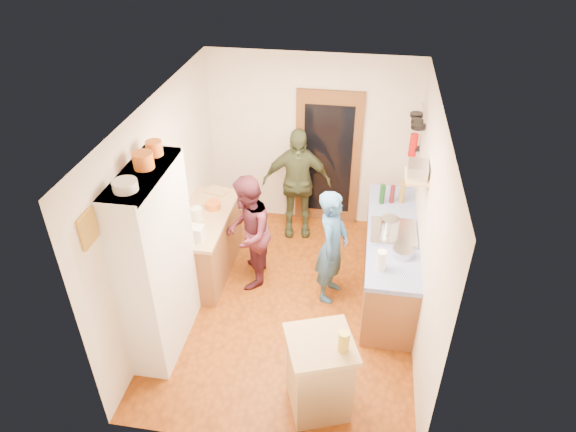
% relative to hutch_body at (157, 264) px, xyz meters
% --- Properties ---
extents(floor, '(3.00, 4.00, 0.02)m').
position_rel_hutch_body_xyz_m(floor, '(1.30, 0.80, -1.11)').
color(floor, '#90430D').
rests_on(floor, ground).
extents(ceiling, '(3.00, 4.00, 0.02)m').
position_rel_hutch_body_xyz_m(ceiling, '(1.30, 0.80, 1.51)').
color(ceiling, silver).
rests_on(ceiling, ground).
extents(wall_back, '(3.00, 0.02, 2.60)m').
position_rel_hutch_body_xyz_m(wall_back, '(1.30, 2.81, 0.20)').
color(wall_back, silver).
rests_on(wall_back, ground).
extents(wall_front, '(3.00, 0.02, 2.60)m').
position_rel_hutch_body_xyz_m(wall_front, '(1.30, -1.21, 0.20)').
color(wall_front, silver).
rests_on(wall_front, ground).
extents(wall_left, '(0.02, 4.00, 2.60)m').
position_rel_hutch_body_xyz_m(wall_left, '(-0.21, 0.80, 0.20)').
color(wall_left, silver).
rests_on(wall_left, ground).
extents(wall_right, '(0.02, 4.00, 2.60)m').
position_rel_hutch_body_xyz_m(wall_right, '(2.81, 0.80, 0.20)').
color(wall_right, silver).
rests_on(wall_right, ground).
extents(door_frame, '(0.95, 0.06, 2.10)m').
position_rel_hutch_body_xyz_m(door_frame, '(1.55, 2.77, -0.05)').
color(door_frame, brown).
rests_on(door_frame, ground).
extents(door_glass, '(0.70, 0.02, 1.70)m').
position_rel_hutch_body_xyz_m(door_glass, '(1.55, 2.74, -0.05)').
color(door_glass, black).
rests_on(door_glass, door_frame).
extents(hutch_body, '(0.40, 1.20, 2.20)m').
position_rel_hutch_body_xyz_m(hutch_body, '(0.00, 0.00, 0.00)').
color(hutch_body, white).
rests_on(hutch_body, ground).
extents(hutch_top_shelf, '(0.40, 1.14, 0.04)m').
position_rel_hutch_body_xyz_m(hutch_top_shelf, '(0.00, 0.00, 1.08)').
color(hutch_top_shelf, white).
rests_on(hutch_top_shelf, hutch_body).
extents(plate_stack, '(0.22, 0.22, 0.09)m').
position_rel_hutch_body_xyz_m(plate_stack, '(0.00, -0.33, 1.15)').
color(plate_stack, white).
rests_on(plate_stack, hutch_top_shelf).
extents(orange_pot_a, '(0.20, 0.20, 0.16)m').
position_rel_hutch_body_xyz_m(orange_pot_a, '(0.00, 0.09, 1.18)').
color(orange_pot_a, orange).
rests_on(orange_pot_a, hutch_top_shelf).
extents(orange_pot_b, '(0.17, 0.17, 0.15)m').
position_rel_hutch_body_xyz_m(orange_pot_b, '(0.00, 0.37, 1.17)').
color(orange_pot_b, orange).
rests_on(orange_pot_b, hutch_top_shelf).
extents(left_counter_base, '(0.60, 1.40, 0.85)m').
position_rel_hutch_body_xyz_m(left_counter_base, '(0.10, 1.25, -0.68)').
color(left_counter_base, brown).
rests_on(left_counter_base, ground).
extents(left_counter_top, '(0.64, 1.44, 0.05)m').
position_rel_hutch_body_xyz_m(left_counter_top, '(0.10, 1.25, -0.23)').
color(left_counter_top, tan).
rests_on(left_counter_top, left_counter_base).
extents(toaster, '(0.25, 0.17, 0.18)m').
position_rel_hutch_body_xyz_m(toaster, '(0.15, 0.75, -0.11)').
color(toaster, white).
rests_on(toaster, left_counter_top).
extents(kettle, '(0.18, 0.18, 0.16)m').
position_rel_hutch_body_xyz_m(kettle, '(0.05, 1.17, -0.12)').
color(kettle, white).
rests_on(kettle, left_counter_top).
extents(orange_bowl, '(0.23, 0.23, 0.09)m').
position_rel_hutch_body_xyz_m(orange_bowl, '(0.18, 1.45, -0.16)').
color(orange_bowl, orange).
rests_on(orange_bowl, left_counter_top).
extents(chopping_board, '(0.35, 0.29, 0.02)m').
position_rel_hutch_body_xyz_m(chopping_board, '(0.12, 1.86, -0.19)').
color(chopping_board, tan).
rests_on(chopping_board, left_counter_top).
extents(right_counter_base, '(0.60, 2.20, 0.84)m').
position_rel_hutch_body_xyz_m(right_counter_base, '(2.50, 1.30, -0.68)').
color(right_counter_base, brown).
rests_on(right_counter_base, ground).
extents(right_counter_top, '(0.62, 2.22, 0.06)m').
position_rel_hutch_body_xyz_m(right_counter_top, '(2.50, 1.30, -0.23)').
color(right_counter_top, '#1E37A5').
rests_on(right_counter_top, right_counter_base).
extents(hob, '(0.55, 0.58, 0.04)m').
position_rel_hutch_body_xyz_m(hob, '(2.50, 1.25, -0.18)').
color(hob, silver).
rests_on(hob, right_counter_top).
extents(pot_on_hob, '(0.22, 0.22, 0.14)m').
position_rel_hutch_body_xyz_m(pot_on_hob, '(2.45, 1.29, -0.09)').
color(pot_on_hob, silver).
rests_on(pot_on_hob, hob).
extents(bottle_a, '(0.08, 0.08, 0.28)m').
position_rel_hutch_body_xyz_m(bottle_a, '(2.35, 1.92, -0.06)').
color(bottle_a, '#143F14').
rests_on(bottle_a, right_counter_top).
extents(bottle_b, '(0.08, 0.08, 0.25)m').
position_rel_hutch_body_xyz_m(bottle_b, '(2.48, 1.96, -0.07)').
color(bottle_b, '#591419').
rests_on(bottle_b, right_counter_top).
extents(bottle_c, '(0.09, 0.09, 0.30)m').
position_rel_hutch_body_xyz_m(bottle_c, '(2.61, 1.99, -0.05)').
color(bottle_c, olive).
rests_on(bottle_c, right_counter_top).
extents(paper_towel, '(0.13, 0.13, 0.24)m').
position_rel_hutch_body_xyz_m(paper_towel, '(2.35, 0.53, -0.08)').
color(paper_towel, white).
rests_on(paper_towel, right_counter_top).
extents(mixing_bowl, '(0.27, 0.27, 0.09)m').
position_rel_hutch_body_xyz_m(mixing_bowl, '(2.60, 0.82, -0.15)').
color(mixing_bowl, silver).
rests_on(mixing_bowl, right_counter_top).
extents(island_base, '(0.70, 0.70, 0.86)m').
position_rel_hutch_body_xyz_m(island_base, '(1.82, -0.64, -0.67)').
color(island_base, tan).
rests_on(island_base, ground).
extents(island_top, '(0.79, 0.79, 0.05)m').
position_rel_hutch_body_xyz_m(island_top, '(1.82, -0.64, -0.22)').
color(island_top, tan).
rests_on(island_top, island_base).
extents(cutting_board, '(0.42, 0.38, 0.02)m').
position_rel_hutch_body_xyz_m(cutting_board, '(1.75, -0.61, -0.21)').
color(cutting_board, white).
rests_on(cutting_board, island_top).
extents(oil_jar, '(0.13, 0.13, 0.21)m').
position_rel_hutch_body_xyz_m(oil_jar, '(2.03, -0.69, -0.09)').
color(oil_jar, '#AD9E2D').
rests_on(oil_jar, island_top).
extents(pan_rail, '(0.02, 0.65, 0.02)m').
position_rel_hutch_body_xyz_m(pan_rail, '(2.76, 2.33, 0.95)').
color(pan_rail, silver).
rests_on(pan_rail, wall_right).
extents(pan_hang_a, '(0.18, 0.18, 0.05)m').
position_rel_hutch_body_xyz_m(pan_hang_a, '(2.70, 2.15, 0.82)').
color(pan_hang_a, black).
rests_on(pan_hang_a, pan_rail).
extents(pan_hang_b, '(0.16, 0.16, 0.05)m').
position_rel_hutch_body_xyz_m(pan_hang_b, '(2.70, 2.35, 0.80)').
color(pan_hang_b, black).
rests_on(pan_hang_b, pan_rail).
extents(pan_hang_c, '(0.17, 0.17, 0.05)m').
position_rel_hutch_body_xyz_m(pan_hang_c, '(2.70, 2.55, 0.81)').
color(pan_hang_c, black).
rests_on(pan_hang_c, pan_rail).
extents(wall_shelf, '(0.26, 0.42, 0.03)m').
position_rel_hutch_body_xyz_m(wall_shelf, '(2.67, 1.25, 0.60)').
color(wall_shelf, tan).
rests_on(wall_shelf, wall_right).
extents(radio, '(0.24, 0.31, 0.15)m').
position_rel_hutch_body_xyz_m(radio, '(2.67, 1.25, 0.69)').
color(radio, silver).
rests_on(radio, wall_shelf).
extents(ext_bracket, '(0.06, 0.10, 0.04)m').
position_rel_hutch_body_xyz_m(ext_bracket, '(2.77, 2.50, 0.35)').
color(ext_bracket, black).
rests_on(ext_bracket, wall_right).
extents(fire_extinguisher, '(0.11, 0.11, 0.32)m').
position_rel_hutch_body_xyz_m(fire_extinguisher, '(2.71, 2.50, 0.40)').
color(fire_extinguisher, red).
rests_on(fire_extinguisher, wall_right).
extents(picture_frame, '(0.03, 0.25, 0.30)m').
position_rel_hutch_body_xyz_m(picture_frame, '(-0.18, -0.75, 0.95)').
color(picture_frame, gold).
rests_on(picture_frame, wall_left).
extents(person_hob, '(0.48, 0.62, 1.52)m').
position_rel_hutch_body_xyz_m(person_hob, '(1.80, 1.02, -0.34)').
color(person_hob, '#2E598C').
rests_on(person_hob, ground).
extents(person_left, '(0.66, 0.81, 1.55)m').
position_rel_hutch_body_xyz_m(person_left, '(0.73, 1.18, -0.32)').
color(person_left, '#4E1E2B').
rests_on(person_left, ground).
extents(person_back, '(1.04, 0.55, 1.69)m').
position_rel_hutch_body_xyz_m(person_back, '(1.16, 2.36, -0.26)').
color(person_back, '#394126').
rests_on(person_back, ground).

